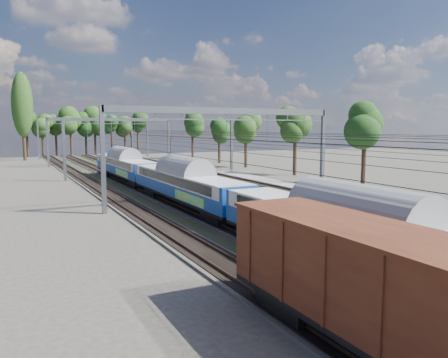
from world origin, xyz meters
name	(u,v)px	position (x,y,z in m)	size (l,w,h in m)	color
track_bed	(172,184)	(0.00, 45.00, 0.10)	(21.00, 130.00, 0.34)	#47423A
platform	(400,208)	(12.00, 20.00, 0.15)	(3.00, 70.00, 0.30)	gray
catenary	(155,133)	(0.33, 52.69, 6.40)	(25.65, 130.00, 9.00)	slate
tree_belt	(123,122)	(6.29, 94.02, 8.49)	(38.58, 99.43, 12.26)	black
poplar	(22,106)	(-14.50, 98.00, 11.89)	(4.40, 4.40, 19.04)	black
emu_train	(186,179)	(-4.50, 29.06, 2.63)	(3.06, 64.61, 4.47)	black
freight_boxcar	(421,304)	(-9.00, 1.09, 2.42)	(3.19, 15.41, 3.97)	black
worker	(108,155)	(2.92, 95.81, 0.85)	(0.62, 0.41, 1.69)	black
signal_near	(131,146)	(1.37, 69.00, 4.03)	(0.45, 0.42, 6.37)	black
signal_far	(170,146)	(12.07, 78.62, 3.35)	(0.37, 0.34, 5.30)	black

